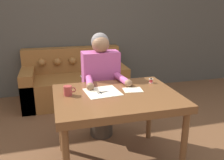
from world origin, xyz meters
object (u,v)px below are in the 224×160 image
couch (75,82)px  thread_spool (151,81)px  dining_table (117,102)px  scissors (104,92)px  person (101,86)px  mug (68,91)px

couch → thread_spool: size_ratio=36.90×
dining_table → couch: 1.90m
couch → thread_spool: couch is taller
dining_table → scissors: size_ratio=5.35×
person → dining_table: bearing=-87.9°
scissors → thread_spool: (0.55, 0.16, 0.02)m
dining_table → mug: (-0.44, 0.09, 0.13)m
person → mug: (-0.42, -0.50, 0.16)m
dining_table → person: bearing=92.1°
couch → scissors: bearing=-86.6°
person → thread_spool: person is taller
scissors → person: bearing=80.9°
scissors → mug: mug is taller
dining_table → scissors: scissors is taller
dining_table → couch: (-0.21, 1.86, -0.37)m
mug → scissors: bearing=-1.9°
dining_table → person: size_ratio=0.91×
couch → person: bearing=-81.6°
person → scissors: bearing=-99.1°
mug → thread_spool: 0.90m
person → mug: size_ratio=11.20×
couch → person: person is taller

